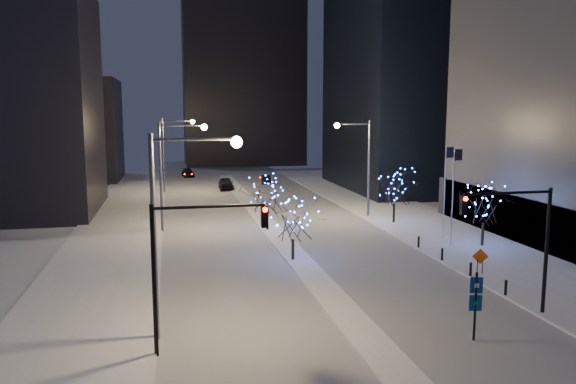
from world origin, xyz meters
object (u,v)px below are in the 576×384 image
object	(u,v)px
car_far	(188,173)
holiday_tree_plaza_far	(395,188)
traffic_signal_west	(189,252)
holiday_tree_median_far	(267,195)
wayfinding_sign	(476,299)
holiday_tree_plaza_near	(484,205)
street_lamp_east	(361,156)
car_near	(226,184)
street_lamp_w_far	(171,145)
street_lamp_w_near	(176,207)
construction_sign	(480,259)
holiday_tree_median_near	(293,220)
street_lamp_w_mid	(172,161)
traffic_signal_east	(522,231)
car_mid	(266,179)

from	to	relation	value
car_far	holiday_tree_plaza_far	size ratio (longest dim) A/B	0.83
traffic_signal_west	holiday_tree_median_far	xyz separation A→B (m)	(7.94, 25.25, -1.35)
wayfinding_sign	holiday_tree_plaza_near	bearing A→B (deg)	71.47
street_lamp_east	holiday_tree_median_far	xyz separation A→B (m)	(-10.58, -4.75, -3.04)
car_near	street_lamp_w_far	bearing A→B (deg)	-166.01
car_near	holiday_tree_median_far	bearing A→B (deg)	-87.17
street_lamp_w_near	construction_sign	size ratio (longest dim) A/B	5.65
street_lamp_w_near	holiday_tree_median_far	distance (m)	24.93
holiday_tree_median_near	car_far	bearing A→B (deg)	95.93
street_lamp_w_far	holiday_tree_plaza_near	bearing A→B (deg)	-55.97
holiday_tree_plaza_far	car_near	bearing A→B (deg)	116.44
street_lamp_w_mid	wayfinding_sign	bearing A→B (deg)	-63.85
traffic_signal_west	traffic_signal_east	world-z (taller)	same
holiday_tree_plaza_far	car_far	bearing A→B (deg)	112.71
car_mid	holiday_tree_median_near	xyz separation A→B (m)	(-5.67, -44.69, 2.43)
car_near	street_lamp_east	bearing A→B (deg)	-63.17
traffic_signal_west	wayfinding_sign	bearing A→B (deg)	-5.89
car_mid	construction_sign	distance (m)	51.36
car_near	holiday_tree_plaza_near	world-z (taller)	holiday_tree_plaza_near
street_lamp_w_near	traffic_signal_east	xyz separation A→B (m)	(17.88, -1.00, -1.74)
street_lamp_east	wayfinding_sign	world-z (taller)	street_lamp_east
street_lamp_w_mid	holiday_tree_plaza_near	xyz separation A→B (m)	(24.56, -11.37, -2.98)
street_lamp_east	holiday_tree_median_far	size ratio (longest dim) A/B	1.92
street_lamp_w_far	wayfinding_sign	distance (m)	55.36
street_lamp_w_mid	holiday_tree_median_far	xyz separation A→B (m)	(8.44, -1.75, -3.09)
construction_sign	car_far	bearing A→B (deg)	122.69
street_lamp_w_near	street_lamp_w_mid	bearing A→B (deg)	90.00
holiday_tree_median_far	construction_sign	distance (m)	20.68
traffic_signal_east	holiday_tree_median_near	world-z (taller)	traffic_signal_east
traffic_signal_east	street_lamp_w_far	bearing A→B (deg)	109.32
car_far	street_lamp_east	bearing A→B (deg)	-73.41
traffic_signal_east	holiday_tree_plaza_near	bearing A→B (deg)	65.45
holiday_tree_median_far	holiday_tree_median_near	bearing A→B (deg)	-89.80
street_lamp_w_near	car_near	distance (m)	52.58
street_lamp_w_mid	holiday_tree_median_far	world-z (taller)	street_lamp_w_mid
street_lamp_w_mid	car_far	xyz separation A→B (m)	(2.69, 43.29, -5.85)
construction_sign	traffic_signal_west	bearing A→B (deg)	-139.93
street_lamp_w_mid	car_far	world-z (taller)	street_lamp_w_mid
street_lamp_w_far	holiday_tree_median_far	bearing A→B (deg)	-72.49
traffic_signal_east	holiday_tree_plaza_far	world-z (taller)	traffic_signal_east
car_far	construction_sign	bearing A→B (deg)	-79.96
car_near	traffic_signal_west	bearing A→B (deg)	-96.53
holiday_tree_median_far	wayfinding_sign	bearing A→B (deg)	-78.34
traffic_signal_east	construction_sign	size ratio (longest dim) A/B	3.96
car_near	holiday_tree_median_far	distance (m)	28.62
street_lamp_w_far	traffic_signal_west	xyz separation A→B (m)	(0.50, -52.00, -1.74)
street_lamp_east	car_far	size ratio (longest dim) A/B	2.24
holiday_tree_median_near	street_lamp_w_far	bearing A→B (deg)	102.75
street_lamp_east	traffic_signal_east	xyz separation A→B (m)	(-1.14, -29.00, -1.69)
street_lamp_w_near	street_lamp_w_mid	xyz separation A→B (m)	(0.00, 25.00, 0.00)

